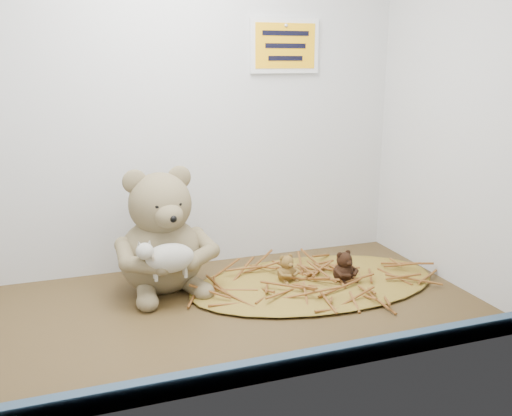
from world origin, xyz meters
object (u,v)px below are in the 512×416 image
object	(u,v)px
main_teddy	(160,230)
mini_teddy_tan	(286,267)
toy_lamb	(170,258)
mini_teddy_brown	(344,265)

from	to	relation	value
main_teddy	mini_teddy_tan	world-z (taller)	main_teddy
main_teddy	mini_teddy_tan	distance (cm)	30.54
main_teddy	toy_lamb	distance (cm)	10.74
toy_lamb	mini_teddy_brown	xyz separation A→B (cm)	(40.63, -1.50, -6.07)
toy_lamb	mini_teddy_brown	bearing A→B (deg)	-2.12
main_teddy	toy_lamb	bearing A→B (deg)	-97.26
main_teddy	mini_teddy_tan	size ratio (longest dim) A/B	4.35
mini_teddy_tan	mini_teddy_brown	world-z (taller)	mini_teddy_brown
toy_lamb	mini_teddy_brown	world-z (taller)	toy_lamb
mini_teddy_tan	mini_teddy_brown	size ratio (longest dim) A/B	0.87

